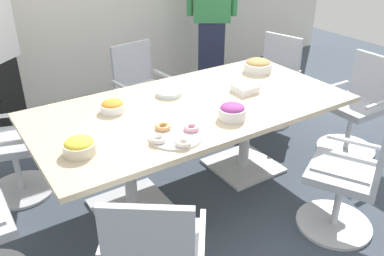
{
  "coord_description": "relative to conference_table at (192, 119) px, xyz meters",
  "views": [
    {
      "loc": [
        -1.55,
        -2.38,
        2.04
      ],
      "look_at": [
        0.0,
        0.0,
        0.55
      ],
      "focal_mm": 38.52,
      "sensor_mm": 36.0,
      "label": 1
    }
  ],
  "objects": [
    {
      "name": "plate_stack",
      "position": [
        -0.05,
        0.26,
        0.14
      ],
      "size": [
        0.21,
        0.21,
        0.04
      ],
      "color": "white",
      "rests_on": "conference_table"
    },
    {
      "name": "conference_table",
      "position": [
        0.0,
        0.0,
        0.0
      ],
      "size": [
        2.4,
        1.2,
        0.75
      ],
      "color": "#CCB793",
      "rests_on": "ground"
    },
    {
      "name": "snack_bowl_chips_yellow",
      "position": [
        -0.95,
        -0.23,
        0.18
      ],
      "size": [
        0.2,
        0.2,
        0.1
      ],
      "color": "beige",
      "rests_on": "conference_table"
    },
    {
      "name": "office_chair_2",
      "position": [
        1.42,
        0.61,
        -0.22
      ],
      "size": [
        0.66,
        0.66,
        0.91
      ],
      "rotation": [
        0.0,
        0.0,
        -4.46
      ],
      "color": "silver",
      "rests_on": "ground"
    },
    {
      "name": "snack_bowl_cookies",
      "position": [
        0.91,
        0.29,
        0.18
      ],
      "size": [
        0.26,
        0.26,
        0.12
      ],
      "color": "white",
      "rests_on": "conference_table"
    },
    {
      "name": "snack_bowl_candy_mix",
      "position": [
        0.11,
        -0.35,
        0.18
      ],
      "size": [
        0.2,
        0.2,
        0.12
      ],
      "color": "white",
      "rests_on": "conference_table"
    },
    {
      "name": "person_standing_1",
      "position": [
        1.4,
        1.71,
        0.33
      ],
      "size": [
        0.56,
        0.42,
        1.82
      ],
      "rotation": [
        0.0,
        0.0,
        -3.72
      ],
      "color": "#232842",
      "rests_on": "ground"
    },
    {
      "name": "donut_platter",
      "position": [
        -0.37,
        -0.37,
        0.14
      ],
      "size": [
        0.36,
        0.36,
        0.04
      ],
      "color": "white",
      "rests_on": "conference_table"
    },
    {
      "name": "office_chair_0",
      "position": [
        0.63,
        -1.02,
        -0.22
      ],
      "size": [
        0.73,
        0.73,
        0.91
      ],
      "rotation": [
        0.0,
        0.0,
        0.49
      ],
      "color": "silver",
      "rests_on": "ground"
    },
    {
      "name": "napkin_pile",
      "position": [
        0.49,
        -0.03,
        0.15
      ],
      "size": [
        0.17,
        0.17,
        0.06
      ],
      "primitive_type": "cube",
      "color": "white",
      "rests_on": "conference_table"
    },
    {
      "name": "office_chair_3",
      "position": [
        0.12,
        1.1,
        -0.22
      ],
      "size": [
        0.6,
        0.6,
        0.91
      ],
      "rotation": [
        0.0,
        0.0,
        -3.03
      ],
      "color": "silver",
      "rests_on": "ground"
    },
    {
      "name": "snack_bowl_chips_orange",
      "position": [
        -0.55,
        0.22,
        0.17
      ],
      "size": [
        0.18,
        0.18,
        0.09
      ],
      "color": "white",
      "rests_on": "conference_table"
    },
    {
      "name": "ground_plane",
      "position": [
        0.0,
        0.0,
        -0.63
      ],
      "size": [
        10.0,
        10.0,
        0.01
      ],
      "primitive_type": "cube",
      "color": "#3D4754"
    },
    {
      "name": "office_chair_1",
      "position": [
        1.63,
        -0.31,
        -0.22
      ],
      "size": [
        0.55,
        0.55,
        0.91
      ],
      "rotation": [
        0.0,
        0.0,
        1.56
      ],
      "color": "silver",
      "rests_on": "ground"
    },
    {
      "name": "office_chair_4",
      "position": [
        -1.26,
        0.73,
        -0.22
      ],
      "size": [
        0.68,
        0.68,
        0.91
      ],
      "rotation": [
        0.0,
        0.0,
        -1.87
      ],
      "color": "silver",
      "rests_on": "ground"
    }
  ]
}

